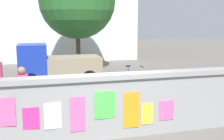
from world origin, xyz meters
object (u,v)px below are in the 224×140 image
at_px(auto_rickshaw_truck, 56,65).
at_px(bicycle_far, 131,79).
at_px(bicycle_near, 136,99).
at_px(tree_roadside, 77,1).
at_px(motorcycle, 48,92).
at_px(person_bystander, 23,90).

xyz_separation_m(auto_rickshaw_truck, bicycle_far, (3.14, -1.38, -0.54)).
bearing_deg(bicycle_far, bicycle_near, -106.73).
xyz_separation_m(auto_rickshaw_truck, tree_roadside, (1.48, 3.03, 3.05)).
xyz_separation_m(bicycle_near, bicycle_far, (0.94, 3.14, 0.00)).
xyz_separation_m(auto_rickshaw_truck, bicycle_near, (2.20, -4.52, -0.54)).
relative_size(auto_rickshaw_truck, bicycle_near, 2.15).
relative_size(bicycle_far, tree_roadside, 0.28).
relative_size(motorcycle, bicycle_near, 1.14).
height_order(person_bystander, tree_roadside, tree_roadside).
relative_size(person_bystander, tree_roadside, 0.27).
height_order(auto_rickshaw_truck, tree_roadside, tree_roadside).
bearing_deg(auto_rickshaw_truck, bicycle_far, -23.69).
bearing_deg(motorcycle, auto_rickshaw_truck, 81.61).
xyz_separation_m(bicycle_far, person_bystander, (-4.34, -3.49, 0.62)).
distance_m(auto_rickshaw_truck, person_bystander, 5.02).
distance_m(motorcycle, person_bystander, 1.85).
height_order(auto_rickshaw_truck, motorcycle, auto_rickshaw_truck).
bearing_deg(bicycle_near, motorcycle, 154.62).
bearing_deg(motorcycle, bicycle_far, 27.34).
xyz_separation_m(bicycle_far, tree_roadside, (-1.66, 4.40, 3.59)).
distance_m(person_bystander, tree_roadside, 8.85).
bearing_deg(bicycle_far, tree_roadside, 110.70).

